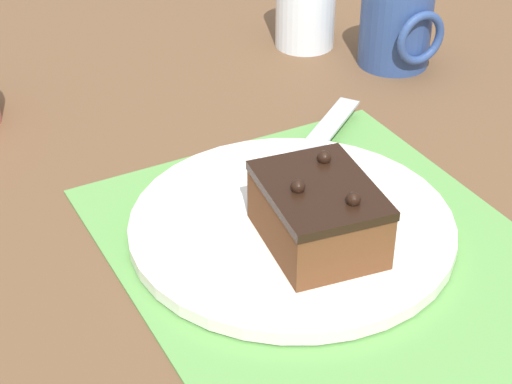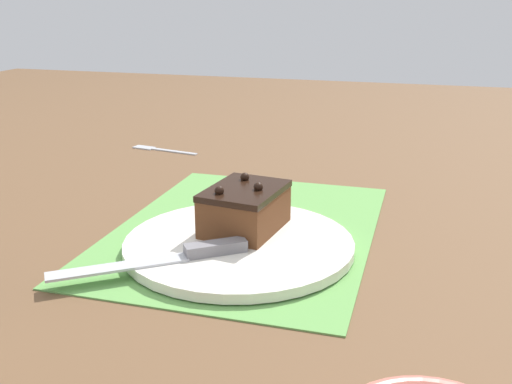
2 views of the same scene
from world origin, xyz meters
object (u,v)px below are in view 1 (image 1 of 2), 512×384
drinking_glass (306,1)px  coffee_mug (397,26)px  cake_plate (292,226)px  chocolate_cake (318,214)px  serving_knife (294,166)px

drinking_glass → coffee_mug: size_ratio=1.18×
cake_plate → coffee_mug: coffee_mug is taller
coffee_mug → cake_plate: bearing=-49.6°
coffee_mug → chocolate_cake: bearing=-45.3°
serving_knife → coffee_mug: (-0.17, 0.24, 0.03)m
coffee_mug → drinking_glass: bearing=-146.0°
serving_knife → drinking_glass: size_ratio=1.71×
cake_plate → coffee_mug: (-0.24, 0.29, 0.04)m
cake_plate → serving_knife: serving_knife is taller
cake_plate → chocolate_cake: 0.05m
cake_plate → drinking_glass: 0.41m
serving_knife → drinking_glass: 0.33m
serving_knife → coffee_mug: 0.30m
chocolate_cake → serving_knife: 0.11m
chocolate_cake → serving_knife: chocolate_cake is taller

